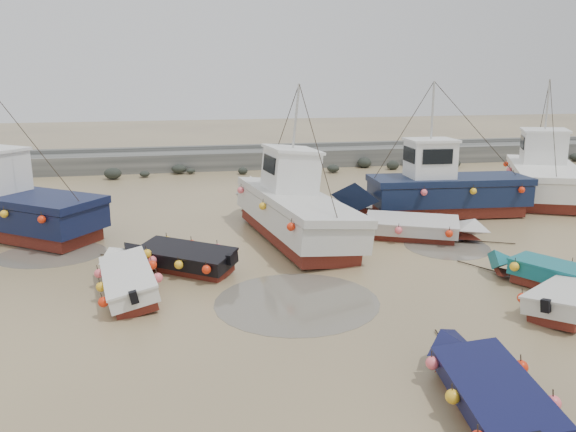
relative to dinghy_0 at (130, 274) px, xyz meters
name	(u,v)px	position (x,y,z in m)	size (l,w,h in m)	color
ground	(335,280)	(6.61, -0.33, -0.55)	(120.00, 120.00, 0.00)	tan
seawall	(253,159)	(6.65, 21.66, 0.08)	(60.00, 4.92, 1.50)	slate
puddle_a	(297,302)	(5.00, -1.89, -0.54)	(5.02, 5.02, 0.01)	#635C4F
puddle_b	(447,246)	(11.93, 2.35, -0.54)	(3.33, 3.33, 0.01)	#635C4F
puddle_c	(52,254)	(-3.25, 4.24, -0.54)	(4.00, 4.00, 0.01)	#635C4F
puddle_d	(330,212)	(8.82, 8.54, -0.54)	(6.80, 6.80, 0.01)	#635C4F
dinghy_0	(130,274)	(0.00, 0.00, 0.00)	(2.26, 6.15, 1.43)	maroon
dinghy_1	(490,384)	(7.81, -7.97, 0.01)	(2.23, 5.64, 1.43)	maroon
dinghy_2	(549,271)	(13.16, -2.24, 0.02)	(3.30, 4.72, 1.43)	maroon
dinghy_4	(178,254)	(1.50, 1.66, 0.01)	(5.02, 3.86, 1.43)	maroon
dinghy_5	(421,226)	(11.31, 3.52, 0.00)	(5.81, 3.42, 1.43)	maroon
cabin_boat_0	(7,204)	(-5.51, 7.26, 0.77)	(9.53, 7.32, 6.22)	maroon
cabin_boat_1	(288,206)	(6.03, 4.90, 0.76)	(4.29, 11.36, 6.22)	maroon
cabin_boat_2	(436,188)	(13.53, 6.95, 0.78)	(10.59, 3.56, 6.22)	maroon
cabin_boat_3	(542,173)	(20.88, 9.50, 0.78)	(6.49, 10.11, 6.22)	maroon
person	(267,235)	(5.16, 5.23, -0.55)	(0.68, 0.45, 1.86)	#1E283C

